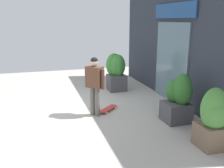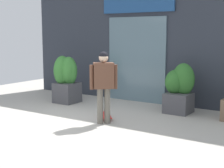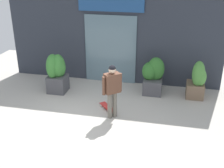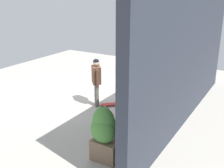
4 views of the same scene
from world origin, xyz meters
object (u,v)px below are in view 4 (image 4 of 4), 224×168
skateboard (112,104)px  planter_box_left (160,74)px  skateboarder (96,78)px  planter_box_right (137,112)px  planter_box_mid (105,135)px

skateboard → planter_box_left: size_ratio=0.50×
skateboarder → planter_box_right: size_ratio=1.28×
skateboarder → planter_box_left: bearing=17.5°
skateboarder → skateboard: (-0.24, 0.44, -0.91)m
planter_box_right → skateboard: bearing=-128.7°
planter_box_left → planter_box_right: bearing=11.1°
planter_box_left → planter_box_mid: size_ratio=1.07×
skateboard → planter_box_left: bearing=23.9°
skateboarder → planter_box_left: 2.59m
planter_box_mid → skateboarder: bearing=-142.5°
skateboard → planter_box_mid: 3.08m
planter_box_mid → planter_box_left: bearing=-173.3°
skateboarder → planter_box_right: skateboarder is taller
planter_box_left → skateboarder: bearing=-30.9°
skateboard → planter_box_mid: size_ratio=0.54×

